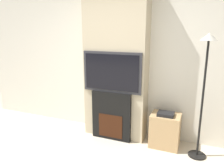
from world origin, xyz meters
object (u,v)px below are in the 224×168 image
at_px(floor_lamp, 205,75).
at_px(media_stand, 165,130).
at_px(fireplace, 112,116).
at_px(television, 112,72).

height_order(floor_lamp, media_stand, floor_lamp).
bearing_deg(media_stand, floor_lamp, -14.24).
bearing_deg(media_stand, fireplace, -174.32).
bearing_deg(media_stand, television, -174.19).
xyz_separation_m(floor_lamp, media_stand, (-0.50, 0.13, -0.97)).
distance_m(television, media_stand, 1.26).
xyz_separation_m(fireplace, television, (0.00, -0.00, 0.75)).
height_order(television, floor_lamp, floor_lamp).
distance_m(television, floor_lamp, 1.39).
bearing_deg(fireplace, television, -90.00).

